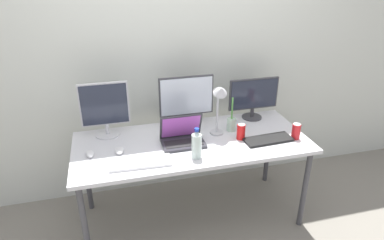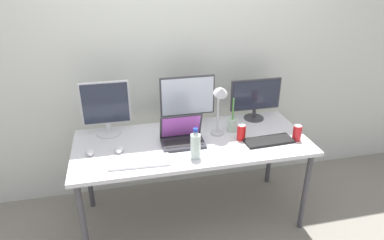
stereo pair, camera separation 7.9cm
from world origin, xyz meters
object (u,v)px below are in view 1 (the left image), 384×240
at_px(laptop_silver, 182,137).
at_px(keyboard_main, 268,140).
at_px(work_desk, 192,147).
at_px(mouse_by_keyboard, 90,154).
at_px(monitor_left, 105,108).
at_px(desk_lamp, 220,100).
at_px(keyboard_aux, 140,163).
at_px(bamboo_vase, 231,124).
at_px(monitor_center, 186,100).
at_px(monitor_right, 254,97).
at_px(mouse_by_laptop, 119,151).
at_px(soda_can_near_keyboard, 296,131).
at_px(water_bottle, 197,144).
at_px(soda_can_by_laptop, 241,132).

distance_m(laptop_silver, keyboard_main, 0.67).
bearing_deg(work_desk, keyboard_main, -14.30).
height_order(work_desk, mouse_by_keyboard, mouse_by_keyboard).
xyz_separation_m(monitor_left, mouse_by_keyboard, (-0.14, -0.30, -0.21)).
bearing_deg(mouse_by_keyboard, desk_lamp, -4.69).
xyz_separation_m(keyboard_aux, bamboo_vase, (0.79, 0.32, 0.05)).
xyz_separation_m(monitor_center, monitor_right, (0.60, 0.01, -0.04)).
distance_m(laptop_silver, mouse_by_laptop, 0.48).
distance_m(keyboard_main, keyboard_aux, 1.01).
xyz_separation_m(laptop_silver, soda_can_near_keyboard, (0.88, -0.16, 0.01)).
distance_m(monitor_center, bamboo_vase, 0.42).
bearing_deg(laptop_silver, keyboard_aux, -147.63).
distance_m(keyboard_main, mouse_by_keyboard, 1.35).
height_order(keyboard_main, bamboo_vase, bamboo_vase).
distance_m(monitor_right, mouse_by_laptop, 1.24).
distance_m(work_desk, water_bottle, 0.29).
bearing_deg(keyboard_aux, work_desk, 31.14).
bearing_deg(water_bottle, mouse_by_laptop, 158.88).
bearing_deg(keyboard_main, soda_can_by_laptop, 153.63).
relative_size(mouse_by_keyboard, soda_can_by_laptop, 0.78).
bearing_deg(monitor_right, work_desk, -155.94).
bearing_deg(desk_lamp, soda_can_near_keyboard, -19.13).
distance_m(work_desk, desk_lamp, 0.43).
xyz_separation_m(work_desk, mouse_by_laptop, (-0.56, -0.04, 0.07)).
bearing_deg(laptop_silver, soda_can_by_laptop, -6.44).
height_order(monitor_left, monitor_right, monitor_left).
bearing_deg(laptop_silver, desk_lamp, 7.80).
distance_m(water_bottle, desk_lamp, 0.43).
relative_size(work_desk, monitor_left, 4.11).
bearing_deg(monitor_right, keyboard_main, -96.63).
bearing_deg(desk_lamp, soda_can_by_laptop, -31.54).
height_order(work_desk, monitor_left, monitor_left).
height_order(work_desk, laptop_silver, laptop_silver).
bearing_deg(monitor_right, soda_can_by_laptop, -125.74).
bearing_deg(soda_can_near_keyboard, bamboo_vase, 149.52).
relative_size(monitor_right, soda_can_by_laptop, 3.53).
relative_size(keyboard_aux, soda_can_near_keyboard, 3.37).
distance_m(work_desk, keyboard_main, 0.60).
xyz_separation_m(monitor_left, laptop_silver, (0.55, -0.28, -0.18)).
distance_m(monitor_left, laptop_silver, 0.64).
height_order(monitor_left, mouse_by_laptop, monitor_left).
relative_size(soda_can_near_keyboard, soda_can_by_laptop, 1.00).
xyz_separation_m(monitor_center, bamboo_vase, (0.34, -0.17, -0.18)).
xyz_separation_m(work_desk, soda_can_by_laptop, (0.38, -0.06, 0.12)).
bearing_deg(keyboard_main, soda_can_near_keyboard, -8.13).
height_order(mouse_by_keyboard, mouse_by_laptop, mouse_by_keyboard).
height_order(keyboard_aux, mouse_by_keyboard, mouse_by_keyboard).
bearing_deg(work_desk, laptop_silver, -172.64).
bearing_deg(keyboard_main, laptop_silver, 165.21).
relative_size(keyboard_main, water_bottle, 1.64).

